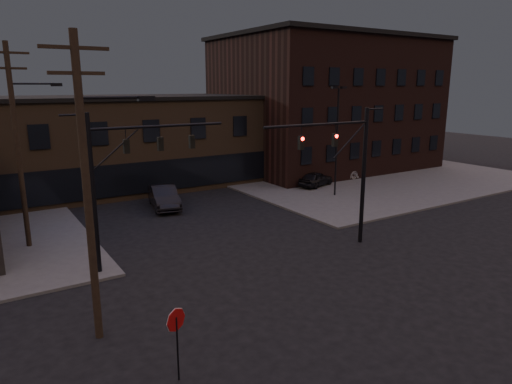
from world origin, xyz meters
TOP-DOWN VIEW (x-y plane):
  - ground at (0.00, 0.00)m, footprint 140.00×140.00m
  - sidewalk_ne at (22.00, 22.00)m, footprint 30.00×30.00m
  - building_row at (0.00, 28.00)m, footprint 40.00×12.00m
  - building_right at (22.00, 26.00)m, footprint 22.00×16.00m
  - traffic_signal_near at (5.36, 4.50)m, footprint 7.12×0.24m
  - traffic_signal_far at (-6.72, 8.00)m, footprint 7.12×0.24m
  - stop_sign at (-8.00, -1.99)m, footprint 0.72×0.33m
  - utility_pole_near at (-9.43, 2.00)m, footprint 3.70×0.28m
  - utility_pole_mid at (-10.44, 14.00)m, footprint 3.70×0.28m
  - lot_light_a at (13.00, 14.00)m, footprint 1.50×0.28m
  - lot_light_b at (19.00, 19.00)m, footprint 1.50×0.28m
  - parked_car_lot_a at (13.87, 17.56)m, footprint 4.33×2.81m
  - parked_car_lot_b at (17.63, 19.06)m, footprint 5.16×2.45m
  - car_crossing at (-0.56, 18.32)m, footprint 2.85×5.48m

SIDE VIEW (x-z plane):
  - ground at x=0.00m, z-range 0.00..0.00m
  - sidewalk_ne at x=22.00m, z-range 0.00..0.15m
  - parked_car_lot_a at x=13.87m, z-range 0.15..1.52m
  - car_crossing at x=-0.56m, z-range 0.00..1.72m
  - parked_car_lot_b at x=17.63m, z-range 0.15..1.60m
  - stop_sign at x=-8.00m, z-range 0.60..3.08m
  - building_row at x=0.00m, z-range 0.00..8.00m
  - traffic_signal_near at x=5.36m, z-range 0.93..8.93m
  - traffic_signal_far at x=-6.72m, z-range 1.01..9.01m
  - lot_light_a at x=13.00m, z-range 0.94..10.08m
  - lot_light_b at x=19.00m, z-range 0.94..10.08m
  - utility_pole_near at x=-9.43m, z-range 0.37..11.37m
  - utility_pole_mid at x=-10.44m, z-range 0.38..11.88m
  - building_right at x=22.00m, z-range 0.00..14.00m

